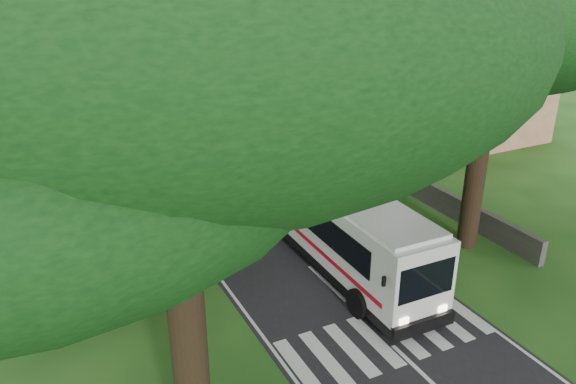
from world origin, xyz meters
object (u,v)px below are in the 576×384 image
object	(u,v)px
pedestrian	(93,217)
pole_near	(386,141)
pole_mid	(233,71)
distant_car_a	(125,93)
distant_car_b	(89,61)
distant_car_c	(105,50)
coach_bus	(333,218)
pole_far	(164,39)
church	(398,58)

from	to	relation	value
pedestrian	pole_near	bearing A→B (deg)	-106.94
pole_mid	distant_car_a	size ratio (longest dim) A/B	1.90
distant_car_b	distant_car_c	bearing A→B (deg)	63.89
coach_bus	distant_car_a	xyz separation A→B (m)	(-2.04, 33.51, -1.24)
pedestrian	distant_car_a	bearing A→B (deg)	-11.45
pole_far	coach_bus	xyz separation A→B (m)	(-4.26, -42.25, -2.19)
pole_mid	pedestrian	bearing A→B (deg)	-131.35
pole_mid	distant_car_b	world-z (taller)	pole_mid
church	distant_car_b	world-z (taller)	church
distant_car_a	distant_car_c	distance (m)	27.97
distant_car_a	distant_car_c	world-z (taller)	distant_car_a
pole_near	pedestrian	size ratio (longest dim) A/B	4.54
coach_bus	distant_car_a	bearing A→B (deg)	94.21
coach_bus	pedestrian	distance (m)	11.57
coach_bus	distant_car_b	xyz separation A→B (m)	(-2.24, 53.18, -1.34)
pole_far	coach_bus	bearing A→B (deg)	-95.75
pole_mid	pedestrian	size ratio (longest dim) A/B	4.54
church	distant_car_a	bearing A→B (deg)	139.91
coach_bus	pole_mid	bearing A→B (deg)	79.90
distant_car_b	distant_car_c	xyz separation A→B (m)	(3.28, 8.12, -0.02)
church	distant_car_c	distance (m)	46.41
pole_far	distant_car_c	size ratio (longest dim) A/B	1.97
church	pedestrian	size ratio (longest dim) A/B	13.63
pole_near	distant_car_c	bearing A→B (deg)	93.12
church	pole_near	bearing A→B (deg)	-128.50
pole_mid	distant_car_b	size ratio (longest dim) A/B	2.15
distant_car_a	distant_car_b	size ratio (longest dim) A/B	1.14
coach_bus	pedestrian	world-z (taller)	coach_bus
distant_car_c	distant_car_b	bearing A→B (deg)	54.24
pedestrian	pole_far	bearing A→B (deg)	-17.34
pole_far	distant_car_c	xyz separation A→B (m)	(-3.22, 19.05, -3.56)
pole_mid	pole_far	world-z (taller)	same
pole_near	church	bearing A→B (deg)	51.50
pedestrian	church	bearing A→B (deg)	-64.10
distant_car_a	distant_car_c	bearing A→B (deg)	-81.96
pole_mid	pole_far	bearing A→B (deg)	90.00
pole_mid	coach_bus	distance (m)	22.76
distant_car_c	pedestrian	xyz separation A→B (m)	(-10.06, -54.13, 0.26)
church	pedestrian	world-z (taller)	church
church	distant_car_a	distance (m)	24.75
pole_far	pole_mid	bearing A→B (deg)	-90.00
pole_near	distant_car_c	distance (m)	59.25
church	distant_car_c	bearing A→B (deg)	109.71
pole_far	pole_near	bearing A→B (deg)	-90.00
pole_mid	pole_far	size ratio (longest dim) A/B	1.00
church	pole_near	distance (m)	19.88
pole_mid	pedestrian	world-z (taller)	pole_mid
distant_car_a	church	bearing A→B (deg)	154.28
church	distant_car_a	xyz separation A→B (m)	(-18.66, 15.71, -4.16)
church	coach_bus	distance (m)	24.53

